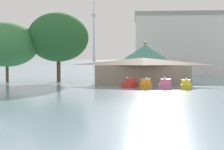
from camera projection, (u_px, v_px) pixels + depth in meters
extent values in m
cube|color=red|center=(130.00, 85.00, 46.93)|extent=(2.32, 2.89, 0.73)
cube|color=#E8423C|center=(131.00, 80.00, 47.19)|extent=(1.63, 1.51, 0.52)
cylinder|color=red|center=(127.00, 81.00, 45.98)|extent=(0.14, 0.14, 0.50)
sphere|color=white|center=(127.00, 78.00, 45.96)|extent=(0.28, 0.28, 0.28)
cube|color=orange|center=(146.00, 86.00, 45.06)|extent=(1.67, 2.50, 0.70)
cube|color=gold|center=(146.00, 81.00, 45.33)|extent=(1.38, 1.15, 0.62)
cylinder|color=orange|center=(146.00, 82.00, 44.06)|extent=(0.14, 0.14, 0.47)
sphere|color=white|center=(146.00, 79.00, 44.03)|extent=(0.39, 0.39, 0.39)
cube|color=pink|center=(165.00, 86.00, 45.17)|extent=(2.05, 3.01, 0.70)
cube|color=pink|center=(166.00, 81.00, 45.48)|extent=(1.54, 1.47, 0.58)
cylinder|color=pink|center=(165.00, 82.00, 44.07)|extent=(0.14, 0.14, 0.56)
sphere|color=white|center=(165.00, 78.00, 44.04)|extent=(0.40, 0.40, 0.40)
cube|color=yellow|center=(186.00, 86.00, 44.76)|extent=(1.71, 2.51, 0.61)
cube|color=yellow|center=(186.00, 82.00, 45.01)|extent=(1.32, 1.21, 0.58)
cylinder|color=yellow|center=(186.00, 83.00, 43.82)|extent=(0.14, 0.14, 0.50)
sphere|color=white|center=(186.00, 80.00, 43.80)|extent=(0.34, 0.34, 0.34)
cube|color=gray|center=(142.00, 74.00, 52.57)|extent=(14.76, 5.15, 3.09)
pyramid|color=brown|center=(143.00, 61.00, 52.46)|extent=(15.94, 5.92, 1.15)
cylinder|color=brown|center=(145.00, 69.00, 65.43)|extent=(7.15, 7.15, 3.87)
cone|color=teal|center=(145.00, 52.00, 65.25)|extent=(9.06, 9.06, 2.93)
sphere|color=#B7993D|center=(145.00, 43.00, 65.16)|extent=(0.70, 0.70, 0.70)
cylinder|color=brown|center=(7.00, 74.00, 56.60)|extent=(0.50, 0.50, 2.68)
ellipsoid|color=#3D7F42|center=(7.00, 45.00, 56.34)|extent=(10.79, 10.79, 7.62)
cylinder|color=brown|center=(59.00, 72.00, 57.93)|extent=(0.68, 0.68, 3.54)
ellipsoid|color=#28602D|center=(58.00, 37.00, 57.62)|extent=(10.65, 10.65, 8.62)
cube|color=silver|center=(185.00, 46.00, 91.65)|extent=(27.65, 17.66, 15.14)
cube|color=#999993|center=(185.00, 17.00, 91.25)|extent=(28.20, 18.02, 1.00)
cone|color=#B7BCC6|center=(94.00, 24.00, 414.34)|extent=(3.64, 3.64, 95.50)
sphere|color=#B7BCC6|center=(94.00, 15.00, 413.79)|extent=(6.24, 6.24, 6.24)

